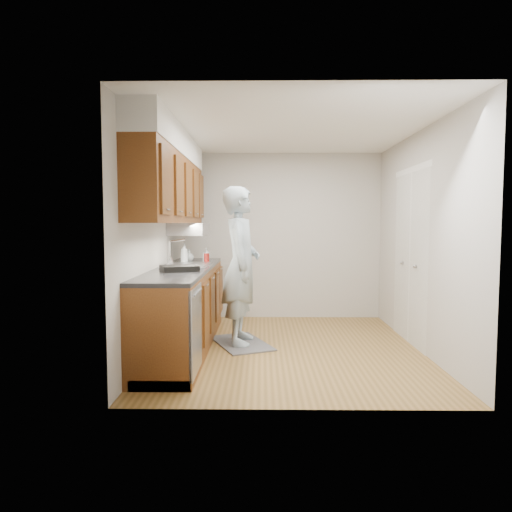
{
  "coord_description": "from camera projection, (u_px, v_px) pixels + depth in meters",
  "views": [
    {
      "loc": [
        -0.3,
        -5.2,
        1.45
      ],
      "look_at": [
        -0.37,
        0.25,
        1.05
      ],
      "focal_mm": 32.0,
      "sensor_mm": 36.0,
      "label": 1
    }
  ],
  "objects": [
    {
      "name": "upper_cabinets",
      "position": [
        172.0,
        179.0,
        5.21
      ],
      "size": [
        0.47,
        2.8,
        1.21
      ],
      "color": "brown",
      "rests_on": "wall_left"
    },
    {
      "name": "ceiling",
      "position": [
        289.0,
        129.0,
        5.11
      ],
      "size": [
        3.5,
        3.5,
        0.0
      ],
      "primitive_type": "plane",
      "rotation": [
        3.14,
        0.0,
        0.0
      ],
      "color": "white",
      "rests_on": "wall_left"
    },
    {
      "name": "soap_bottle_b",
      "position": [
        206.0,
        255.0,
        6.05
      ],
      "size": [
        0.09,
        0.09,
        0.18
      ],
      "primitive_type": "imported",
      "rotation": [
        0.0,
        0.0,
        -0.11
      ],
      "color": "#B4BFC4",
      "rests_on": "counter"
    },
    {
      "name": "floor",
      "position": [
        288.0,
        348.0,
        5.29
      ],
      "size": [
        3.5,
        3.5,
        0.0
      ],
      "primitive_type": "plane",
      "color": "olive",
      "rests_on": "ground"
    },
    {
      "name": "soap_bottle_a",
      "position": [
        184.0,
        253.0,
        5.8
      ],
      "size": [
        0.12,
        0.12,
        0.25
      ],
      "primitive_type": "imported",
      "rotation": [
        0.0,
        0.0,
        0.25
      ],
      "color": "#B4BFC4",
      "rests_on": "counter"
    },
    {
      "name": "wall_right",
      "position": [
        420.0,
        241.0,
        5.18
      ],
      "size": [
        0.02,
        3.5,
        2.5
      ],
      "primitive_type": "cube",
      "color": "#B4B0A8",
      "rests_on": "floor"
    },
    {
      "name": "floor_mat",
      "position": [
        241.0,
        343.0,
        5.48
      ],
      "size": [
        0.85,
        1.05,
        0.02
      ],
      "primitive_type": "cube",
      "rotation": [
        0.0,
        0.0,
        0.4
      ],
      "color": "slate",
      "rests_on": "floor"
    },
    {
      "name": "counter",
      "position": [
        184.0,
        306.0,
        5.27
      ],
      "size": [
        0.64,
        2.8,
        1.3
      ],
      "color": "brown",
      "rests_on": "floor"
    },
    {
      "name": "wall_left",
      "position": [
        157.0,
        240.0,
        5.22
      ],
      "size": [
        0.02,
        3.5,
        2.5
      ],
      "primitive_type": "cube",
      "color": "#B4B0A8",
      "rests_on": "floor"
    },
    {
      "name": "closet_door",
      "position": [
        410.0,
        258.0,
        5.49
      ],
      "size": [
        0.02,
        1.22,
        2.05
      ],
      "primitive_type": "cube",
      "color": "white",
      "rests_on": "wall_right"
    },
    {
      "name": "dish_rack",
      "position": [
        179.0,
        268.0,
        4.84
      ],
      "size": [
        0.46,
        0.43,
        0.06
      ],
      "primitive_type": "cube",
      "rotation": [
        0.0,
        0.0,
        0.39
      ],
      "color": "black",
      "rests_on": "counter"
    },
    {
      "name": "wall_back",
      "position": [
        281.0,
        236.0,
        6.94
      ],
      "size": [
        3.0,
        0.02,
        2.5
      ],
      "primitive_type": "cube",
      "color": "#B4B0A8",
      "rests_on": "floor"
    },
    {
      "name": "person",
      "position": [
        241.0,
        255.0,
        5.4
      ],
      "size": [
        0.53,
        0.77,
        2.11
      ],
      "primitive_type": "imported",
      "rotation": [
        0.0,
        0.0,
        1.53
      ],
      "color": "#96ABB7",
      "rests_on": "floor_mat"
    },
    {
      "name": "soda_can",
      "position": [
        207.0,
        258.0,
        5.79
      ],
      "size": [
        0.08,
        0.08,
        0.12
      ],
      "primitive_type": "cylinder",
      "rotation": [
        0.0,
        0.0,
        0.14
      ],
      "color": "#AC231D",
      "rests_on": "counter"
    },
    {
      "name": "soap_bottle_c",
      "position": [
        189.0,
        255.0,
        6.02
      ],
      "size": [
        0.18,
        0.18,
        0.17
      ],
      "primitive_type": "imported",
      "rotation": [
        0.0,
        0.0,
        0.95
      ],
      "color": "#B4BFC4",
      "rests_on": "counter"
    }
  ]
}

